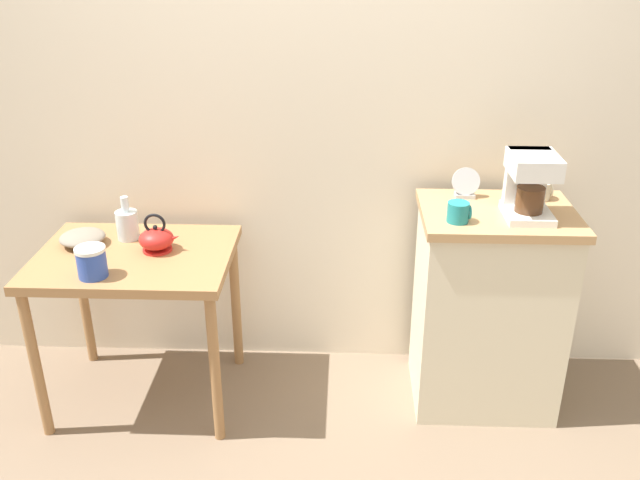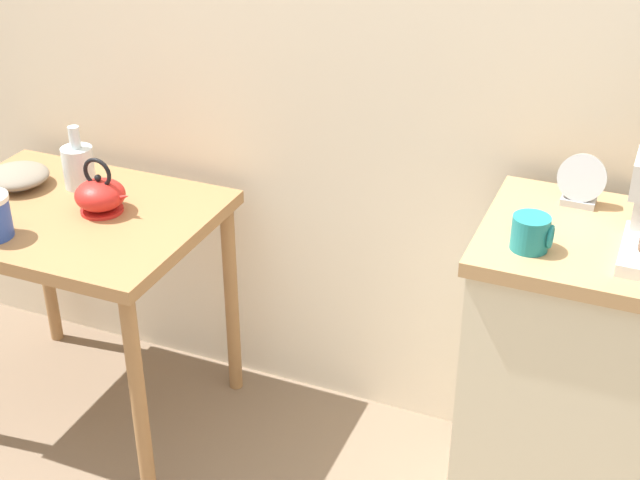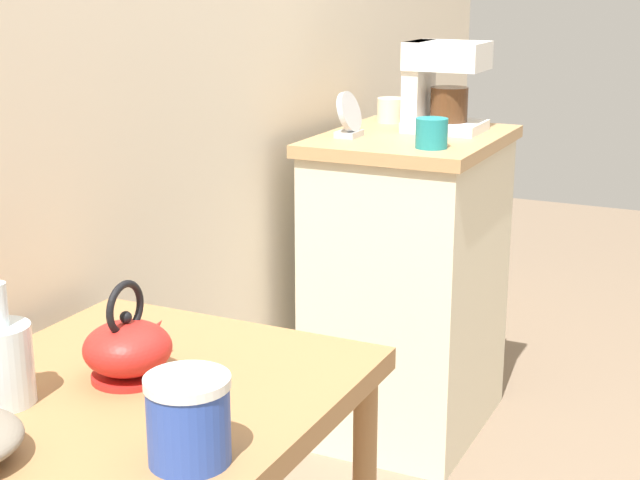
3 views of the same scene
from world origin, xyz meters
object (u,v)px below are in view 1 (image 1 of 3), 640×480
mug_dark_teal (459,212)px  table_clock (466,184)px  coffee_maker (530,182)px  mug_small_cream (540,190)px  teakettle (157,239)px  glass_carafe_vase (127,224)px  bowl_stoneware (82,238)px  canister_enamel (92,262)px

mug_dark_teal → table_clock: table_clock is taller
coffee_maker → mug_small_cream: bearing=61.5°
teakettle → coffee_maker: (1.51, -0.01, 0.28)m
mug_small_cream → glass_carafe_vase: bearing=-178.0°
bowl_stoneware → teakettle: teakettle is taller
glass_carafe_vase → table_clock: (1.45, 0.07, 0.18)m
mug_small_cream → table_clock: (-0.32, 0.00, 0.02)m
mug_small_cream → table_clock: table_clock is taller
bowl_stoneware → coffee_maker: coffee_maker is taller
bowl_stoneware → glass_carafe_vase: bearing=22.5°
teakettle → glass_carafe_vase: 0.20m
table_clock → canister_enamel: bearing=-164.1°
table_clock → mug_dark_teal: bearing=-103.9°
glass_carafe_vase → coffee_maker: bearing=-4.3°
teakettle → canister_enamel: 0.31m
bowl_stoneware → table_clock: size_ratio=1.48×
teakettle → canister_enamel: bearing=-128.4°
coffee_maker → mug_dark_teal: 0.31m
teakettle → coffee_maker: size_ratio=0.68×
coffee_maker → mug_small_cream: (0.10, 0.19, -0.10)m
mug_dark_teal → bowl_stoneware: bearing=175.2°
coffee_maker → table_clock: 0.30m
glass_carafe_vase → canister_enamel: glass_carafe_vase is taller
coffee_maker → table_clock: coffee_maker is taller
bowl_stoneware → mug_dark_teal: (1.56, -0.13, 0.20)m
glass_carafe_vase → teakettle: bearing=-36.5°
coffee_maker → table_clock: bearing=138.0°
bowl_stoneware → mug_small_cream: bearing=3.9°
mug_small_cream → table_clock: size_ratio=0.73×
canister_enamel → table_clock: 1.56m
teakettle → coffee_maker: coffee_maker is taller
glass_carafe_vase → mug_small_cream: (1.77, 0.06, 0.16)m
glass_carafe_vase → mug_dark_teal: 1.41m
bowl_stoneware → mug_small_cream: (1.95, 0.13, 0.19)m
canister_enamel → table_clock: bearing=15.9°
coffee_maker → mug_small_cream: size_ratio=2.74×
mug_small_cream → teakettle: bearing=-173.7°
bowl_stoneware → mug_small_cream: size_ratio=2.02×
teakettle → coffee_maker: bearing=-0.3°
canister_enamel → mug_small_cream: 1.86m
mug_small_cream → coffee_maker: bearing=-118.5°
glass_carafe_vase → table_clock: 1.47m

